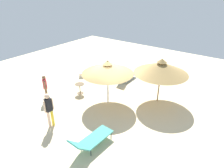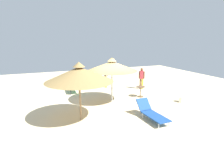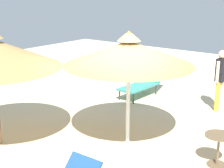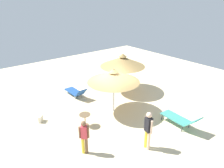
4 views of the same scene
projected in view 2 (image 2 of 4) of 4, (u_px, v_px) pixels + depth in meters
ground at (111, 103)px, 11.19m from camera, size 24.00×24.00×0.10m
parasol_umbrella_far_right at (112, 66)px, 10.80m from camera, size 2.83×2.83×2.56m
parasol_umbrella_near_right at (79, 74)px, 8.32m from camera, size 2.97×2.97×2.62m
lounge_chair_far_left at (72, 85)px, 13.53m from camera, size 0.76×2.06×0.91m
lounge_chair_near_left at (152, 113)px, 8.75m from camera, size 0.68×1.93×0.76m
person_standing_front at (142, 77)px, 13.95m from camera, size 0.37×0.32×1.54m
person_standing_edge at (106, 74)px, 14.37m from camera, size 0.26×0.47×1.77m
handbag at (180, 99)px, 11.19m from camera, size 0.34×0.36×0.51m
side_table_round at (140, 90)px, 12.13m from camera, size 0.56×0.56×0.66m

